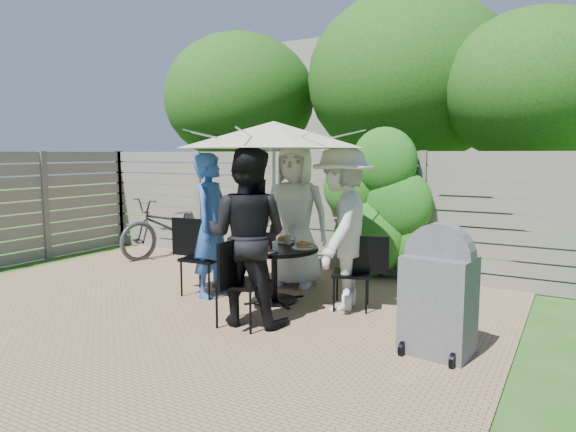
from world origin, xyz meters
The scene contains 22 objects.
backyard_envelope centered at (0.09, 10.29, 2.61)m, with size 60.00×60.00×5.00m.
patio_table centered at (0.75, 1.05, 0.48)m, with size 1.24×1.24×0.69m.
umbrella centered at (0.75, 1.05, 2.02)m, with size 2.65×2.65×2.18m.
chair_back centered at (0.56, 2.00, 0.29)m, with size 0.55×0.72×0.95m.
person_back centered at (0.59, 1.86, 0.97)m, with size 0.95×0.62×1.94m, color silver.
chair_left centered at (-0.20, 0.86, 0.30)m, with size 0.73×0.52×0.99m.
person_left centered at (-0.06, 0.89, 0.91)m, with size 0.66×0.43×1.82m, color #2957B2.
chair_front centered at (0.94, 0.10, 0.29)m, with size 0.49×0.71×0.96m.
person_front centered at (0.92, 0.24, 0.94)m, with size 0.91×0.71×1.88m, color black.
chair_right centered at (1.70, 1.24, 0.26)m, with size 0.67×0.53×0.87m.
person_right centered at (1.57, 1.21, 0.95)m, with size 1.23×0.71×1.90m, color silver.
plate_back centered at (0.68, 1.40, 0.72)m, with size 0.26×0.26×0.06m.
plate_left centered at (0.40, 0.98, 0.72)m, with size 0.26×0.26×0.06m.
plate_front centered at (0.82, 0.70, 0.72)m, with size 0.26×0.26×0.06m.
plate_right centered at (1.10, 1.12, 0.72)m, with size 0.26×0.26×0.06m.
glass_back centered at (0.60, 1.28, 0.76)m, with size 0.07×0.07×0.14m, color silver.
glass_front centered at (0.91, 0.82, 0.76)m, with size 0.07×0.07×0.14m, color silver.
glass_right centered at (0.99, 1.20, 0.76)m, with size 0.07×0.07×0.14m, color silver.
syrup_jug centered at (0.68, 1.09, 0.77)m, with size 0.09×0.09×0.16m, color #59280C.
coffee_cup centered at (0.81, 1.29, 0.75)m, with size 0.08×0.08×0.12m, color #C6B293.
bicycle centered at (-2.29, 2.60, 0.53)m, with size 0.70×2.01×1.06m, color #333338.
bbq_grill centered at (2.88, 0.37, 0.55)m, with size 0.64×0.52×1.21m.
Camera 1 is at (3.92, -4.16, 1.81)m, focal length 32.00 mm.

